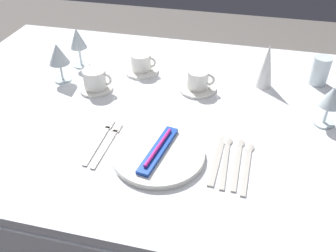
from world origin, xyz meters
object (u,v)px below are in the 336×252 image
at_px(dinner_plate, 158,154).
at_px(coffee_cup_far, 198,79).
at_px(toothbrush_package, 158,150).
at_px(fork_outer, 108,143).
at_px(napkin_folded, 266,66).
at_px(wine_glass_right, 331,99).
at_px(drink_tumbler, 320,72).
at_px(wine_glass_centre, 78,40).
at_px(wine_glass_left, 58,55).
at_px(spoon_tea, 248,161).
at_px(coffee_cup_right, 141,62).
at_px(coffee_cup_left, 95,79).
at_px(fork_inner, 100,140).
at_px(dinner_knife, 217,160).
at_px(spoon_dessert, 238,157).
at_px(spoon_soup, 226,155).

distance_m(dinner_plate, coffee_cup_far, 0.39).
height_order(toothbrush_package, fork_outer, toothbrush_package).
bearing_deg(napkin_folded, wine_glass_right, -45.03).
bearing_deg(drink_tumbler, wine_glass_centre, -175.61).
xyz_separation_m(wine_glass_centre, wine_glass_left, (-0.02, -0.13, -0.01)).
xyz_separation_m(spoon_tea, coffee_cup_right, (-0.44, 0.43, 0.04)).
distance_m(coffee_cup_left, napkin_folded, 0.62).
relative_size(dinner_plate, fork_outer, 1.27).
relative_size(toothbrush_package, spoon_tea, 0.98).
bearing_deg(wine_glass_left, fork_inner, -48.01).
bearing_deg(coffee_cup_right, napkin_folded, 0.08).
distance_m(dinner_knife, wine_glass_right, 0.41).
bearing_deg(spoon_tea, drink_tumbler, 65.24).
bearing_deg(spoon_dessert, wine_glass_right, 41.54).
xyz_separation_m(spoon_tea, drink_tumbler, (0.23, 0.50, 0.04)).
relative_size(wine_glass_left, wine_glass_right, 1.10).
xyz_separation_m(dinner_plate, wine_glass_centre, (-0.44, 0.46, 0.10)).
bearing_deg(fork_inner, napkin_folded, 42.95).
relative_size(toothbrush_package, coffee_cup_left, 2.00).
bearing_deg(coffee_cup_right, wine_glass_right, -16.27).
distance_m(toothbrush_package, spoon_soup, 0.20).
bearing_deg(wine_glass_right, toothbrush_package, -150.20).
xyz_separation_m(spoon_tea, coffee_cup_left, (-0.56, 0.26, 0.04)).
distance_m(fork_outer, drink_tumbler, 0.82).
xyz_separation_m(spoon_soup, wine_glass_centre, (-0.63, 0.41, 0.11)).
distance_m(coffee_cup_left, coffee_cup_far, 0.37).
height_order(dinner_knife, wine_glass_left, wine_glass_left).
height_order(coffee_cup_far, drink_tumbler, drink_tumbler).
bearing_deg(spoon_soup, wine_glass_centre, 146.82).
bearing_deg(spoon_soup, wine_glass_right, 38.01).
relative_size(spoon_tea, wine_glass_right, 1.59).
height_order(spoon_dessert, coffee_cup_far, coffee_cup_far).
bearing_deg(dinner_plate, spoon_dessert, 12.17).
relative_size(spoon_dessert, spoon_tea, 1.02).
distance_m(coffee_cup_right, wine_glass_left, 0.31).
relative_size(spoon_tea, drink_tumbler, 2.02).
bearing_deg(dinner_plate, wine_glass_left, 144.21).
relative_size(wine_glass_centre, wine_glass_right, 1.16).
bearing_deg(dinner_knife, coffee_cup_left, 149.56).
height_order(toothbrush_package, wine_glass_centre, wine_glass_centre).
relative_size(spoon_tea, coffee_cup_left, 2.03).
relative_size(dinner_plate, dinner_knife, 1.23).
bearing_deg(fork_outer, wine_glass_right, 21.67).
height_order(fork_outer, wine_glass_centre, wine_glass_centre).
height_order(wine_glass_left, napkin_folded, napkin_folded).
relative_size(dinner_knife, spoon_dessert, 0.98).
bearing_deg(spoon_tea, toothbrush_package, -171.96).
relative_size(spoon_dessert, coffee_cup_right, 2.21).
bearing_deg(coffee_cup_left, coffee_cup_far, 13.40).
height_order(fork_inner, drink_tumbler, drink_tumbler).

